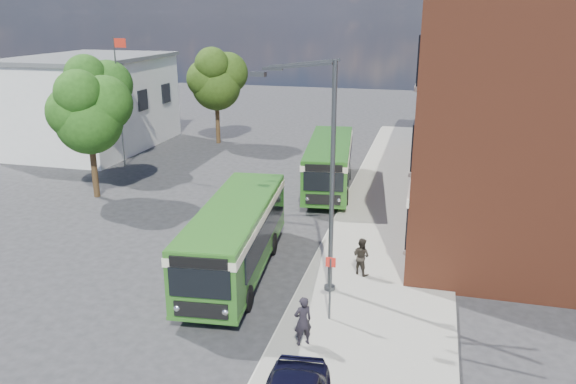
# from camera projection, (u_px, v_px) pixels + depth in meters

# --- Properties ---
(ground) EXTENTS (120.00, 120.00, 0.00)m
(ground) POSITION_uv_depth(u_px,v_px,m) (224.00, 258.00, 25.26)
(ground) COLOR #28282A
(ground) RESTS_ON ground
(pavement) EXTENTS (6.00, 48.00, 0.15)m
(pavement) POSITION_uv_depth(u_px,v_px,m) (395.00, 212.00, 30.93)
(pavement) COLOR gray
(pavement) RESTS_ON ground
(kerb_line) EXTENTS (0.12, 48.00, 0.01)m
(kerb_line) POSITION_uv_depth(u_px,v_px,m) (340.00, 208.00, 31.68)
(kerb_line) COLOR beige
(kerb_line) RESTS_ON ground
(brick_office) EXTENTS (12.10, 26.00, 14.20)m
(brick_office) POSITION_uv_depth(u_px,v_px,m) (537.00, 81.00, 30.82)
(brick_office) COLOR brown
(brick_office) RESTS_ON ground
(white_building) EXTENTS (9.40, 13.40, 7.30)m
(white_building) POSITION_uv_depth(u_px,v_px,m) (92.00, 102.00, 45.04)
(white_building) COLOR silver
(white_building) RESTS_ON ground
(flagpole) EXTENTS (0.95, 0.10, 9.00)m
(flagpole) POSITION_uv_depth(u_px,v_px,m) (119.00, 98.00, 38.71)
(flagpole) COLOR #3D4043
(flagpole) RESTS_ON ground
(street_lamp) EXTENTS (2.96, 2.38, 9.00)m
(street_lamp) POSITION_uv_depth(u_px,v_px,m) (323.00, 176.00, 20.79)
(street_lamp) COLOR #3D4043
(street_lamp) RESTS_ON ground
(bus_stop_sign) EXTENTS (0.35, 0.08, 2.52)m
(bus_stop_sign) POSITION_uv_depth(u_px,v_px,m) (330.00, 284.00, 19.58)
(bus_stop_sign) COLOR #3D4043
(bus_stop_sign) RESTS_ON ground
(bus_front) EXTENTS (3.53, 10.13, 3.02)m
(bus_front) POSITION_uv_depth(u_px,v_px,m) (235.00, 232.00, 23.33)
(bus_front) COLOR #2C651F
(bus_front) RESTS_ON ground
(bus_rear) EXTENTS (3.76, 10.29, 3.02)m
(bus_rear) POSITION_uv_depth(u_px,v_px,m) (329.00, 161.00, 34.62)
(bus_rear) COLOR #255D1A
(bus_rear) RESTS_ON ground
(pedestrian_a) EXTENTS (0.75, 0.71, 1.71)m
(pedestrian_a) POSITION_uv_depth(u_px,v_px,m) (303.00, 321.00, 18.21)
(pedestrian_a) COLOR black
(pedestrian_a) RESTS_ON pavement
(pedestrian_b) EXTENTS (0.96, 0.89, 1.58)m
(pedestrian_b) POSITION_uv_depth(u_px,v_px,m) (361.00, 256.00, 23.20)
(pedestrian_b) COLOR black
(pedestrian_b) RESTS_ON pavement
(tree_left) EXTENTS (4.50, 4.28, 7.60)m
(tree_left) POSITION_uv_depth(u_px,v_px,m) (88.00, 111.00, 32.07)
(tree_left) COLOR #332312
(tree_left) RESTS_ON ground
(tree_mid) EXTENTS (4.70, 4.47, 7.94)m
(tree_mid) POSITION_uv_depth(u_px,v_px,m) (94.00, 91.00, 38.45)
(tree_mid) COLOR #332312
(tree_mid) RESTS_ON ground
(tree_right) EXTENTS (4.71, 4.48, 7.96)m
(tree_right) POSITION_uv_depth(u_px,v_px,m) (216.00, 78.00, 45.78)
(tree_right) COLOR #332312
(tree_right) RESTS_ON ground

